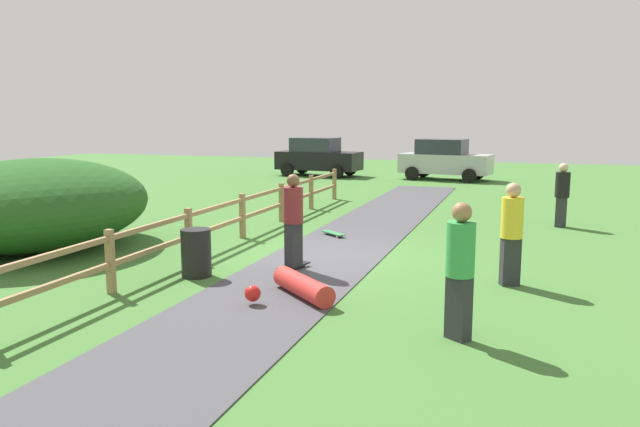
% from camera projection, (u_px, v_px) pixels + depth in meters
% --- Properties ---
extents(ground_plane, '(60.00, 60.00, 0.00)m').
position_uv_depth(ground_plane, '(327.00, 256.00, 13.35)').
color(ground_plane, '#427533').
extents(asphalt_path, '(2.40, 28.00, 0.02)m').
position_uv_depth(asphalt_path, '(327.00, 256.00, 13.35)').
color(asphalt_path, '#47474C').
rests_on(asphalt_path, ground_plane).
extents(wooden_fence, '(0.12, 18.12, 1.10)m').
position_uv_depth(wooden_fence, '(218.00, 219.00, 14.06)').
color(wooden_fence, '#997A51').
rests_on(wooden_fence, ground_plane).
extents(bush_large, '(4.58, 5.49, 2.04)m').
position_uv_depth(bush_large, '(36.00, 204.00, 14.02)').
color(bush_large, '#23561E').
rests_on(bush_large, ground_plane).
extents(trash_bin, '(0.56, 0.56, 0.90)m').
position_uv_depth(trash_bin, '(196.00, 253.00, 11.59)').
color(trash_bin, black).
rests_on(trash_bin, ground_plane).
extents(skater_riding, '(0.49, 0.82, 1.86)m').
position_uv_depth(skater_riding, '(293.00, 217.00, 11.95)').
color(skater_riding, black).
rests_on(skater_riding, asphalt_path).
extents(skater_fallen, '(1.43, 1.44, 0.36)m').
position_uv_depth(skater_fallen, '(299.00, 287.00, 10.20)').
color(skater_fallen, red).
rests_on(skater_fallen, asphalt_path).
extents(skateboard_loose, '(0.75, 0.65, 0.08)m').
position_uv_depth(skateboard_loose, '(333.00, 233.00, 15.52)').
color(skateboard_loose, '#338C4C').
rests_on(skateboard_loose, asphalt_path).
extents(bystander_yellow, '(0.50, 0.50, 1.83)m').
position_uv_depth(bystander_yellow, '(512.00, 229.00, 10.89)').
color(bystander_yellow, '#2D2D33').
rests_on(bystander_yellow, ground_plane).
extents(bystander_green, '(0.53, 0.53, 1.86)m').
position_uv_depth(bystander_green, '(460.00, 264.00, 8.21)').
color(bystander_green, '#2D2D33').
rests_on(bystander_green, ground_plane).
extents(bystander_black, '(0.49, 0.49, 1.73)m').
position_uv_depth(bystander_black, '(562.00, 192.00, 16.75)').
color(bystander_black, '#2D2D33').
rests_on(bystander_black, ground_plane).
extents(parked_car_silver, '(4.40, 2.46, 1.92)m').
position_uv_depth(parked_car_silver, '(445.00, 160.00, 29.42)').
color(parked_car_silver, '#B7B7BC').
rests_on(parked_car_silver, ground_plane).
extents(parked_car_black, '(4.34, 2.31, 1.92)m').
position_uv_depth(parked_car_black, '(318.00, 157.00, 31.39)').
color(parked_car_black, black).
rests_on(parked_car_black, ground_plane).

